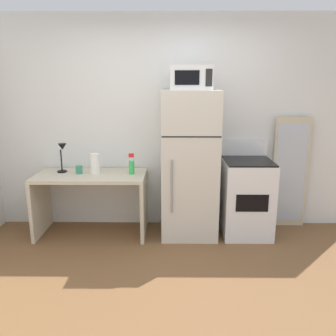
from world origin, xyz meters
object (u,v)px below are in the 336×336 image
(spray_bottle, at_px, (132,166))
(refrigerator, at_px, (190,165))
(coffee_mug, at_px, (79,170))
(microwave, at_px, (191,78))
(leaning_mirror, at_px, (290,173))
(desk, at_px, (91,191))
(desk_lamp, at_px, (62,153))
(oven_range, at_px, (246,197))
(paper_towel_roll, at_px, (95,164))

(spray_bottle, distance_m, refrigerator, 0.68)
(coffee_mug, relative_size, refrigerator, 0.06)
(coffee_mug, bearing_deg, refrigerator, -0.68)
(microwave, height_order, leaning_mirror, microwave)
(desk, bearing_deg, desk_lamp, 167.75)
(oven_range, bearing_deg, refrigerator, -179.46)
(spray_bottle, height_order, coffee_mug, spray_bottle)
(refrigerator, distance_m, oven_range, 0.80)
(paper_towel_roll, distance_m, microwave, 1.49)
(paper_towel_roll, distance_m, coffee_mug, 0.21)
(paper_towel_roll, bearing_deg, microwave, -2.34)
(desk_lamp, xyz_separation_m, microwave, (1.51, -0.08, 0.86))
(leaning_mirror, bearing_deg, desk_lamp, -175.92)
(coffee_mug, relative_size, oven_range, 0.09)
(coffee_mug, bearing_deg, leaning_mirror, 5.44)
(desk_lamp, height_order, refrigerator, refrigerator)
(spray_bottle, distance_m, oven_range, 1.42)
(paper_towel_roll, relative_size, leaning_mirror, 0.17)
(paper_towel_roll, height_order, spray_bottle, spray_bottle)
(desk_lamp, xyz_separation_m, paper_towel_roll, (0.39, -0.04, -0.12))
(coffee_mug, xyz_separation_m, refrigerator, (1.31, -0.02, 0.06))
(leaning_mirror, bearing_deg, paper_towel_roll, -174.34)
(leaning_mirror, bearing_deg, microwave, -167.51)
(refrigerator, bearing_deg, oven_range, 0.54)
(paper_towel_roll, xyz_separation_m, spray_bottle, (0.44, -0.02, -0.02))
(desk, height_order, oven_range, oven_range)
(coffee_mug, xyz_separation_m, oven_range, (2.00, -0.01, -0.33))
(refrigerator, bearing_deg, coffee_mug, 179.32)
(paper_towel_roll, height_order, leaning_mirror, leaning_mirror)
(coffee_mug, bearing_deg, spray_bottle, -1.45)
(coffee_mug, distance_m, leaning_mirror, 2.60)
(desk_lamp, bearing_deg, desk, -12.25)
(paper_towel_roll, bearing_deg, oven_range, -0.57)
(refrigerator, relative_size, oven_range, 1.57)
(refrigerator, height_order, microwave, microwave)
(spray_bottle, xyz_separation_m, coffee_mug, (-0.63, 0.02, -0.05))
(coffee_mug, height_order, microwave, microwave)
(desk, bearing_deg, coffee_mug, 169.15)
(paper_towel_roll, distance_m, leaning_mirror, 2.41)
(desk, distance_m, microwave, 1.77)
(oven_range, xyz_separation_m, leaning_mirror, (0.59, 0.26, 0.23))
(desk, relative_size, desk_lamp, 3.67)
(desk, distance_m, refrigerator, 1.22)
(refrigerator, distance_m, leaning_mirror, 1.31)
(desk, xyz_separation_m, oven_range, (1.86, 0.02, -0.07))
(paper_towel_roll, relative_size, refrigerator, 0.14)
(paper_towel_roll, distance_m, spray_bottle, 0.44)
(desk, distance_m, oven_range, 1.86)
(microwave, relative_size, leaning_mirror, 0.33)
(paper_towel_roll, xyz_separation_m, oven_range, (1.81, -0.02, -0.40))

